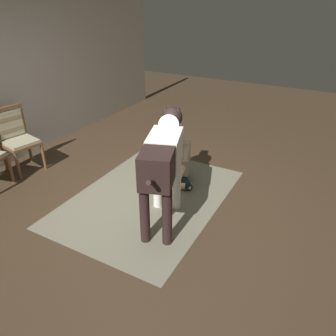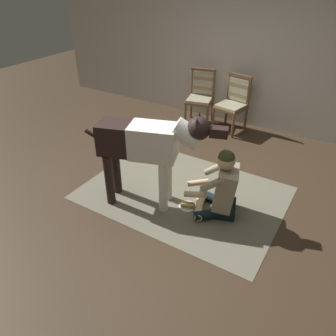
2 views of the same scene
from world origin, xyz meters
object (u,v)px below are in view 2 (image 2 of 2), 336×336
object	(u,v)px
dining_chair_right_of_pair	(234,101)
hot_dog_on_plate	(188,205)
large_dog	(148,145)
person_sitting_on_floor	(221,188)
dining_chair_left_of_pair	(201,94)

from	to	relation	value
dining_chair_right_of_pair	hot_dog_on_plate	world-z (taller)	dining_chair_right_of_pair
dining_chair_right_of_pair	large_dog	xyz separation A→B (m)	(-0.04, -2.59, 0.28)
dining_chair_right_of_pair	person_sitting_on_floor	xyz separation A→B (m)	(0.78, -2.30, -0.19)
dining_chair_right_of_pair	hot_dog_on_plate	distance (m)	2.52
person_sitting_on_floor	hot_dog_on_plate	world-z (taller)	person_sitting_on_floor
person_sitting_on_floor	large_dog	size ratio (longest dim) A/B	0.54
person_sitting_on_floor	dining_chair_right_of_pair	bearing A→B (deg)	108.81
large_dog	dining_chair_left_of_pair	bearing A→B (deg)	103.26
person_sitting_on_floor	large_dog	xyz separation A→B (m)	(-0.83, -0.28, 0.47)
hot_dog_on_plate	person_sitting_on_floor	bearing A→B (deg)	18.85
large_dog	hot_dog_on_plate	bearing A→B (deg)	18.85
large_dog	dining_chair_right_of_pair	bearing A→B (deg)	89.07
dining_chair_left_of_pair	hot_dog_on_plate	size ratio (longest dim) A/B	4.38
dining_chair_left_of_pair	person_sitting_on_floor	xyz separation A→B (m)	(1.44, -2.30, -0.19)
dining_chair_left_of_pair	dining_chair_right_of_pair	bearing A→B (deg)	0.05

